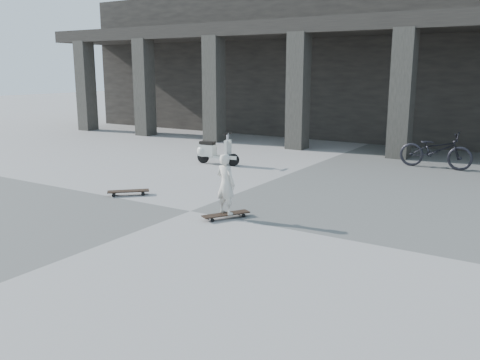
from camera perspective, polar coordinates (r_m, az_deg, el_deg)
The scene contains 7 objects.
ground at distance 10.15m, azimuth -5.60°, elevation -3.50°, with size 90.00×90.00×0.00m, color #525350.
colonnade at distance 22.29m, azimuth 16.92°, elevation 12.51°, with size 28.00×8.82×6.00m.
longboard at distance 9.61m, azimuth -1.59°, elevation -3.90°, with size 0.66×0.92×0.09m.
skateboard_spare at distance 11.61m, azimuth -12.43°, elevation -1.28°, with size 0.81×0.79×0.11m.
child at distance 9.46m, azimuth -1.61°, elevation -0.44°, with size 0.42×0.27×1.15m, color beige.
scooter at distance 15.10m, azimuth -3.29°, elevation 3.25°, with size 1.39×0.48×0.97m.
bicycle at distance 15.44m, azimuth 21.12°, elevation 3.17°, with size 0.69×1.99×1.05m, color black.
Camera 1 is at (6.01, -7.70, 2.76)m, focal length 38.00 mm.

